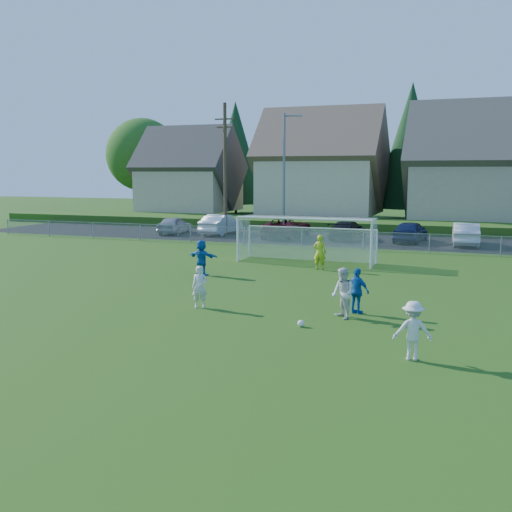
# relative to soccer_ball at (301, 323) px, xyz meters

# --- Properties ---
(ground) EXTENTS (160.00, 160.00, 0.00)m
(ground) POSITION_rel_soccer_ball_xyz_m (-3.49, -2.67, -0.11)
(ground) COLOR #193D0C
(ground) RESTS_ON ground
(asphalt_lot) EXTENTS (60.00, 60.00, 0.00)m
(asphalt_lot) POSITION_rel_soccer_ball_xyz_m (-3.49, 24.83, -0.10)
(asphalt_lot) COLOR black
(asphalt_lot) RESTS_ON ground
(grass_embankment) EXTENTS (70.00, 6.00, 0.80)m
(grass_embankment) POSITION_rel_soccer_ball_xyz_m (-3.49, 32.33, 0.29)
(grass_embankment) COLOR #1E420F
(grass_embankment) RESTS_ON ground
(soccer_ball) EXTENTS (0.22, 0.22, 0.22)m
(soccer_ball) POSITION_rel_soccer_ball_xyz_m (0.00, 0.00, 0.00)
(soccer_ball) COLOR white
(soccer_ball) RESTS_ON ground
(player_white_a) EXTENTS (0.66, 0.55, 1.53)m
(player_white_a) POSITION_rel_soccer_ball_xyz_m (-4.18, 1.33, 0.65)
(player_white_a) COLOR silver
(player_white_a) RESTS_ON ground
(player_white_b) EXTENTS (1.03, 1.06, 1.72)m
(player_white_b) POSITION_rel_soccer_ball_xyz_m (1.00, 1.55, 0.75)
(player_white_b) COLOR silver
(player_white_b) RESTS_ON ground
(player_white_c) EXTENTS (1.11, 0.78, 1.57)m
(player_white_c) POSITION_rel_soccer_ball_xyz_m (3.66, -2.23, 0.68)
(player_white_c) COLOR silver
(player_white_c) RESTS_ON ground
(player_blue_a) EXTENTS (1.01, 0.71, 1.59)m
(player_blue_a) POSITION_rel_soccer_ball_xyz_m (1.32, 2.41, 0.69)
(player_blue_a) COLOR #1257AD
(player_blue_a) RESTS_ON ground
(player_blue_b) EXTENTS (1.63, 0.78, 1.69)m
(player_blue_b) POSITION_rel_soccer_ball_xyz_m (-7.11, 7.65, 0.73)
(player_blue_b) COLOR #1257AD
(player_blue_b) RESTS_ON ground
(goalkeeper) EXTENTS (0.66, 0.45, 1.76)m
(goalkeeper) POSITION_rel_soccer_ball_xyz_m (-2.21, 11.13, 0.77)
(goalkeeper) COLOR #ADC717
(goalkeeper) RESTS_ON ground
(car_a) EXTENTS (2.00, 4.20, 1.39)m
(car_a) POSITION_rel_soccer_ball_xyz_m (-17.34, 24.21, 0.58)
(car_a) COLOR #9C9FA3
(car_a) RESTS_ON ground
(car_b) EXTENTS (1.87, 4.85, 1.58)m
(car_b) POSITION_rel_soccer_ball_xyz_m (-13.67, 25.03, 0.68)
(car_b) COLOR white
(car_b) RESTS_ON ground
(car_c) EXTENTS (2.62, 5.56, 1.54)m
(car_c) POSITION_rel_soccer_ball_xyz_m (-8.12, 24.50, 0.66)
(car_c) COLOR #4D0810
(car_c) RESTS_ON ground
(car_d) EXTENTS (2.17, 4.79, 1.36)m
(car_d) POSITION_rel_soccer_ball_xyz_m (-3.64, 24.95, 0.57)
(car_d) COLOR black
(car_d) RESTS_ON ground
(car_e) EXTENTS (2.31, 4.61, 1.51)m
(car_e) POSITION_rel_soccer_ball_xyz_m (0.83, 24.77, 0.64)
(car_e) COLOR #131E44
(car_e) RESTS_ON ground
(car_f) EXTENTS (1.89, 4.70, 1.52)m
(car_f) POSITION_rel_soccer_ball_xyz_m (4.47, 24.23, 0.65)
(car_f) COLOR silver
(car_f) RESTS_ON ground
(soccer_goal) EXTENTS (7.42, 1.90, 2.50)m
(soccer_goal) POSITION_rel_soccer_ball_xyz_m (-3.49, 13.38, 1.52)
(soccer_goal) COLOR white
(soccer_goal) RESTS_ON ground
(chainlink_fence) EXTENTS (52.06, 0.06, 1.20)m
(chainlink_fence) POSITION_rel_soccer_ball_xyz_m (-3.49, 19.33, 0.52)
(chainlink_fence) COLOR gray
(chainlink_fence) RESTS_ON ground
(streetlight) EXTENTS (1.38, 0.18, 9.00)m
(streetlight) POSITION_rel_soccer_ball_xyz_m (-7.93, 23.33, 4.73)
(streetlight) COLOR slate
(streetlight) RESTS_ON ground
(utility_pole) EXTENTS (1.60, 0.26, 10.00)m
(utility_pole) POSITION_rel_soccer_ball_xyz_m (-12.99, 24.33, 5.04)
(utility_pole) COLOR #473321
(utility_pole) RESTS_ON ground
(houses_row) EXTENTS (53.90, 11.45, 13.27)m
(houses_row) POSITION_rel_soccer_ball_xyz_m (-1.51, 39.79, 7.22)
(houses_row) COLOR tan
(houses_row) RESTS_ON ground
(tree_row) EXTENTS (65.98, 12.36, 13.80)m
(tree_row) POSITION_rel_soccer_ball_xyz_m (-2.44, 46.06, 6.80)
(tree_row) COLOR #382616
(tree_row) RESTS_ON ground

